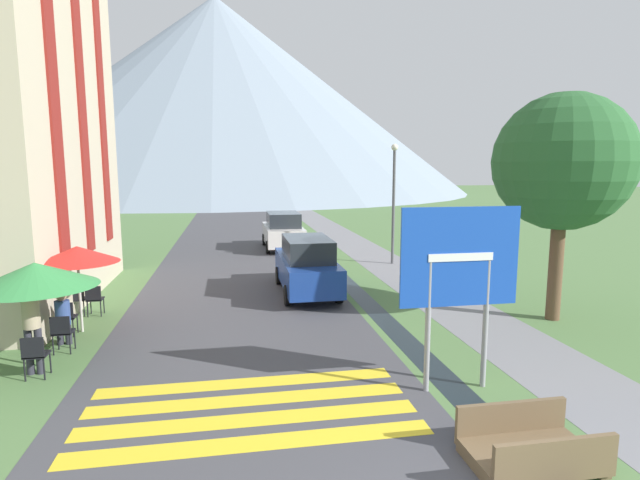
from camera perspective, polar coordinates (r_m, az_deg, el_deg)
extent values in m
plane|color=#517542|center=(24.43, -3.58, -1.13)|extent=(160.00, 160.00, 0.00)
cube|color=#424247|center=(34.18, -9.68, 1.48)|extent=(6.40, 60.00, 0.01)
cube|color=slate|center=(34.76, 0.43, 1.71)|extent=(2.20, 60.00, 0.01)
cube|color=black|center=(34.40, -3.50, 1.63)|extent=(0.60, 60.00, 0.00)
cube|color=yellow|center=(7.93, -7.68, -22.05)|extent=(5.44, 0.44, 0.01)
cube|color=yellow|center=(8.55, -7.90, -19.68)|extent=(5.44, 0.44, 0.01)
cube|color=yellow|center=(9.17, -8.08, -17.64)|extent=(5.44, 0.44, 0.01)
cube|color=yellow|center=(9.80, -8.24, -15.86)|extent=(5.44, 0.44, 0.01)
cone|color=gray|center=(84.96, -11.67, 15.79)|extent=(78.66, 78.66, 30.55)
cube|color=maroon|center=(14.33, -28.19, 15.24)|extent=(0.06, 0.70, 8.96)
cube|color=maroon|center=(16.61, -25.60, 14.32)|extent=(0.06, 0.70, 8.96)
cube|color=maroon|center=(18.91, -23.65, 13.61)|extent=(0.06, 0.70, 8.96)
cylinder|color=gray|center=(9.17, 12.23, -9.38)|extent=(0.10, 0.10, 2.50)
cylinder|color=gray|center=(9.63, 18.39, -8.75)|extent=(0.10, 0.10, 2.50)
cube|color=#1947B7|center=(9.09, 15.73, -1.87)|extent=(2.19, 0.05, 1.76)
cube|color=white|center=(9.06, 15.82, -1.90)|extent=(1.21, 0.02, 0.14)
cube|color=brown|center=(7.91, 22.93, -21.64)|extent=(1.70, 1.10, 0.12)
cube|color=brown|center=(7.41, 25.35, -21.44)|extent=(1.70, 0.08, 0.45)
cube|color=brown|center=(8.16, 21.00, -18.32)|extent=(1.70, 0.08, 0.45)
cube|color=brown|center=(7.61, 17.57, -23.51)|extent=(0.16, 0.99, 0.08)
cube|color=brown|center=(8.37, 27.63, -20.99)|extent=(0.16, 0.99, 0.08)
cube|color=navy|center=(16.00, -1.56, -3.53)|extent=(1.62, 4.45, 0.84)
cube|color=#23282D|center=(15.65, -1.45, -0.97)|extent=(1.37, 2.44, 0.68)
cylinder|color=black|center=(17.34, -4.75, -4.05)|extent=(0.18, 0.60, 0.60)
cylinder|color=black|center=(17.54, 0.26, -3.87)|extent=(0.18, 0.60, 0.60)
cylinder|color=black|center=(14.67, -3.72, -6.33)|extent=(0.18, 0.60, 0.60)
cylinder|color=black|center=(14.91, 2.18, -6.08)|extent=(0.18, 0.60, 0.60)
cube|color=silver|center=(24.67, -4.25, 0.65)|extent=(1.76, 4.18, 0.84)
cube|color=#23282D|center=(24.37, -4.22, 2.35)|extent=(1.50, 2.30, 0.68)
cylinder|color=black|center=(25.94, -6.39, 0.06)|extent=(0.18, 0.60, 0.60)
cylinder|color=black|center=(26.10, -2.70, 0.15)|extent=(0.18, 0.60, 0.60)
cylinder|color=black|center=(23.38, -5.97, -0.84)|extent=(0.18, 0.60, 0.60)
cylinder|color=black|center=(23.56, -1.88, -0.73)|extent=(0.18, 0.60, 0.60)
cube|color=black|center=(14.97, -24.30, -6.18)|extent=(0.40, 0.40, 0.04)
cube|color=black|center=(14.75, -24.51, -5.60)|extent=(0.40, 0.04, 0.40)
cylinder|color=black|center=(15.23, -24.72, -6.84)|extent=(0.03, 0.03, 0.45)
cylinder|color=black|center=(15.14, -23.46, -6.85)|extent=(0.03, 0.03, 0.45)
cylinder|color=black|center=(14.91, -25.04, -7.18)|extent=(0.03, 0.03, 0.45)
cylinder|color=black|center=(14.82, -23.76, -7.18)|extent=(0.03, 0.03, 0.45)
cube|color=black|center=(13.51, -26.93, -7.87)|extent=(0.40, 0.40, 0.04)
cube|color=black|center=(13.30, -27.21, -7.25)|extent=(0.40, 0.04, 0.40)
cylinder|color=black|center=(13.78, -27.35, -8.56)|extent=(0.03, 0.03, 0.45)
cylinder|color=black|center=(13.68, -25.98, -8.59)|extent=(0.03, 0.03, 0.45)
cylinder|color=black|center=(13.47, -27.78, -8.97)|extent=(0.03, 0.03, 0.45)
cylinder|color=black|center=(13.37, -26.37, -9.00)|extent=(0.03, 0.03, 0.45)
cube|color=black|center=(11.20, -29.64, -11.33)|extent=(0.40, 0.40, 0.04)
cube|color=black|center=(10.98, -30.03, -10.65)|extent=(0.40, 0.04, 0.40)
cylinder|color=black|center=(11.48, -30.09, -12.08)|extent=(0.03, 0.03, 0.45)
cylinder|color=black|center=(11.37, -28.44, -12.16)|extent=(0.03, 0.03, 0.45)
cylinder|color=black|center=(11.18, -30.69, -12.66)|extent=(0.03, 0.03, 0.45)
cylinder|color=black|center=(11.07, -29.00, -12.75)|extent=(0.03, 0.03, 0.45)
cube|color=black|center=(12.37, -27.28, -9.34)|extent=(0.40, 0.40, 0.04)
cube|color=black|center=(12.15, -27.59, -8.69)|extent=(0.40, 0.04, 0.40)
cylinder|color=black|center=(12.64, -27.73, -10.07)|extent=(0.03, 0.03, 0.45)
cylinder|color=black|center=(12.55, -26.23, -10.11)|extent=(0.03, 0.03, 0.45)
cylinder|color=black|center=(12.34, -28.21, -10.55)|extent=(0.03, 0.03, 0.45)
cylinder|color=black|center=(12.24, -26.67, -10.60)|extent=(0.03, 0.03, 0.45)
cube|color=black|center=(15.18, -25.87, -6.08)|extent=(0.40, 0.40, 0.04)
cube|color=black|center=(14.96, -26.11, -5.51)|extent=(0.40, 0.04, 0.40)
cylinder|color=black|center=(15.44, -26.26, -6.74)|extent=(0.03, 0.03, 0.45)
cylinder|color=black|center=(15.35, -25.04, -6.75)|extent=(0.03, 0.03, 0.45)
cylinder|color=black|center=(15.12, -26.62, -7.06)|extent=(0.03, 0.03, 0.45)
cylinder|color=black|center=(15.03, -25.37, -7.08)|extent=(0.03, 0.03, 0.45)
cylinder|color=#B7B2A8|center=(11.55, -29.47, -7.86)|extent=(0.06, 0.06, 2.00)
cone|color=#338442|center=(11.35, -29.79, -3.47)|extent=(2.37, 2.37, 0.49)
cylinder|color=#B7B2A8|center=(13.51, -25.76, -5.31)|extent=(0.06, 0.06, 2.03)
cone|color=red|center=(13.34, -26.01, -1.48)|extent=(1.94, 1.94, 0.40)
cylinder|color=#282833|center=(11.41, -30.29, -10.93)|extent=(0.14, 0.14, 0.93)
cylinder|color=#282833|center=(11.35, -29.42, -10.96)|extent=(0.14, 0.14, 0.93)
cylinder|color=gray|center=(11.16, -30.15, -7.14)|extent=(0.32, 0.32, 0.63)
sphere|color=tan|center=(11.07, -30.31, -5.06)|extent=(0.22, 0.22, 0.22)
cylinder|color=#282833|center=(12.97, -27.58, -9.58)|extent=(0.14, 0.14, 0.46)
cylinder|color=#282833|center=(12.92, -26.80, -9.60)|extent=(0.14, 0.14, 0.46)
cylinder|color=navy|center=(12.81, -27.34, -7.40)|extent=(0.32, 0.32, 0.57)
sphere|color=#9E755B|center=(12.71, -27.46, -5.74)|extent=(0.22, 0.22, 0.22)
cylinder|color=#515156|center=(20.85, 8.39, 3.66)|extent=(0.12, 0.12, 4.69)
sphere|color=silver|center=(20.80, 8.54, 10.44)|extent=(0.28, 0.28, 0.28)
cylinder|color=brown|center=(14.50, 25.31, -3.14)|extent=(0.36, 0.36, 2.66)
sphere|color=#285B2D|center=(14.25, 26.02, 8.03)|extent=(3.50, 3.50, 3.50)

